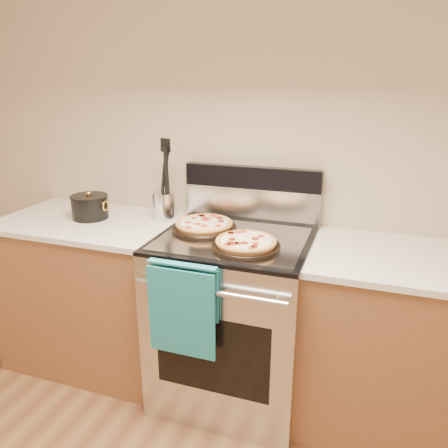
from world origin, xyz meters
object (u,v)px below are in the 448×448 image
(pepperoni_pizza_back, at_px, (204,225))
(saucepan, at_px, (90,208))
(range_body, at_px, (234,320))
(pepperoni_pizza_front, at_px, (246,243))
(utensil_crock, at_px, (164,206))

(pepperoni_pizza_back, bearing_deg, saucepan, 178.88)
(range_body, height_order, saucepan, saucepan)
(pepperoni_pizza_front, height_order, saucepan, saucepan)
(utensil_crock, bearing_deg, pepperoni_pizza_back, -24.27)
(saucepan, bearing_deg, utensil_crock, 16.65)
(pepperoni_pizza_front, bearing_deg, range_body, 126.79)
(pepperoni_pizza_front, height_order, utensil_crock, utensil_crock)
(pepperoni_pizza_back, distance_m, pepperoni_pizza_front, 0.33)
(pepperoni_pizza_front, bearing_deg, utensil_crock, 151.69)
(range_body, relative_size, utensil_crock, 5.72)
(pepperoni_pizza_back, height_order, pepperoni_pizza_front, pepperoni_pizza_back)
(range_body, xyz_separation_m, pepperoni_pizza_back, (-0.18, 0.05, 0.50))
(utensil_crock, height_order, saucepan, utensil_crock)
(saucepan, bearing_deg, pepperoni_pizza_front, -10.90)
(pepperoni_pizza_back, xyz_separation_m, saucepan, (-0.71, 0.01, 0.02))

